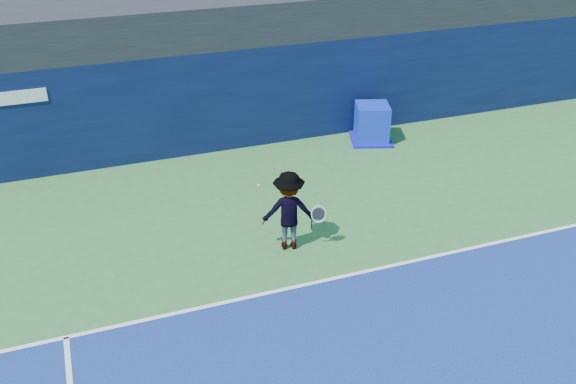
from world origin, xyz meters
name	(u,v)px	position (x,y,z in m)	size (l,w,h in m)	color
ground	(381,383)	(0.00, 0.00, 0.00)	(80.00, 80.00, 0.00)	#316D33
baseline	(315,282)	(0.00, 3.00, 0.01)	(24.00, 0.10, 0.01)	white
stadium_band	(209,18)	(0.00, 11.50, 3.60)	(36.00, 3.00, 1.20)	black
back_wall_assembly	(221,97)	(0.00, 10.50, 1.50)	(36.00, 1.03, 3.00)	#0A1438
equipment_cart	(372,124)	(4.33, 9.19, 0.53)	(1.52, 1.52, 1.16)	#0D25C3
tennis_player	(289,211)	(-0.05, 4.49, 0.94)	(1.44, 0.99, 1.87)	silver
tennis_ball	(259,185)	(-0.45, 5.45, 1.17)	(0.07, 0.07, 0.07)	#D8E819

